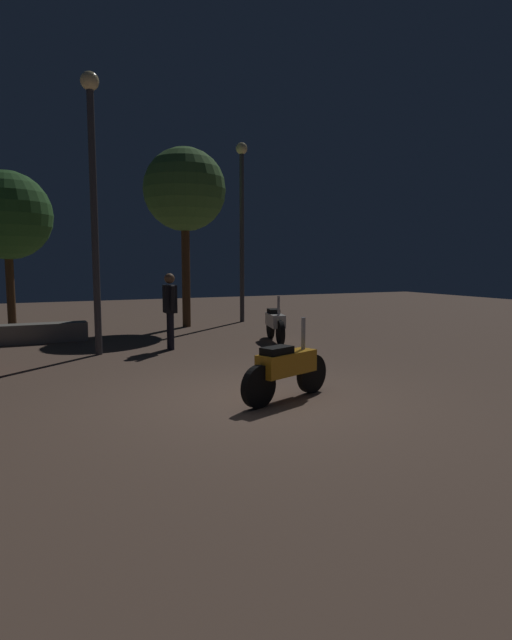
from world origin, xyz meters
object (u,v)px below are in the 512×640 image
(motorcycle_orange_foreground, at_px, (286,368))
(motorcycle_white_parked_right, at_px, (275,323))
(person_rider_beside, at_px, (170,304))
(streetlamp_near, at_px, (242,211))
(streetlamp_far, at_px, (93,181))

(motorcycle_orange_foreground, bearing_deg, motorcycle_white_parked_right, 43.87)
(person_rider_beside, bearing_deg, motorcycle_orange_foreground, -84.00)
(motorcycle_white_parked_right, bearing_deg, streetlamp_near, -178.01)
(streetlamp_near, bearing_deg, motorcycle_white_parked_right, -102.47)
(motorcycle_orange_foreground, xyz_separation_m, motorcycle_white_parked_right, (2.24, 4.75, 0.00))
(motorcycle_white_parked_right, bearing_deg, motorcycle_orange_foreground, -10.76)
(streetlamp_near, relative_size, streetlamp_far, 1.00)
(person_rider_beside, xyz_separation_m, streetlamp_far, (-1.50, 0.00, 2.49))
(motorcycle_orange_foreground, relative_size, motorcycle_white_parked_right, 0.97)
(motorcycle_orange_foreground, height_order, person_rider_beside, person_rider_beside)
(motorcycle_orange_foreground, relative_size, streetlamp_near, 0.29)
(motorcycle_white_parked_right, xyz_separation_m, streetlamp_near, (0.91, 4.13, 3.04))
(motorcycle_white_parked_right, distance_m, streetlamp_far, 5.08)
(motorcycle_white_parked_right, bearing_deg, person_rider_beside, -73.99)
(motorcycle_white_parked_right, height_order, streetlamp_near, streetlamp_near)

